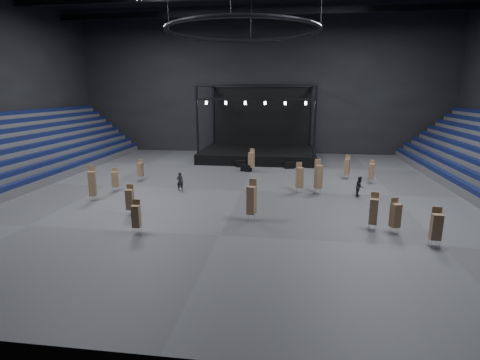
# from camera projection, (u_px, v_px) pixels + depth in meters

# --- Properties ---
(floor) EXTENTS (50.00, 50.00, 0.00)m
(floor) POSITION_uv_depth(u_px,v_px,m) (242.00, 190.00, 32.35)
(floor) COLOR #464648
(floor) RESTS_ON ground
(wall_back) EXTENTS (50.00, 0.20, 18.00)m
(wall_back) POSITION_uv_depth(u_px,v_px,m) (262.00, 86.00, 50.52)
(wall_back) COLOR black
(wall_back) RESTS_ON ground
(wall_front) EXTENTS (50.00, 0.20, 18.00)m
(wall_front) POSITION_uv_depth(u_px,v_px,m) (143.00, 67.00, 10.02)
(wall_front) COLOR black
(wall_front) RESTS_ON ground
(stage) EXTENTS (14.00, 10.00, 9.20)m
(stage) POSITION_uv_depth(u_px,v_px,m) (259.00, 147.00, 47.67)
(stage) COLOR black
(stage) RESTS_ON floor
(truss_ring) EXTENTS (12.30, 12.30, 5.15)m
(truss_ring) POSITION_uv_depth(u_px,v_px,m) (243.00, 31.00, 29.34)
(truss_ring) COLOR black
(truss_ring) RESTS_ON ceiling
(flight_case_left) EXTENTS (1.24, 0.79, 0.77)m
(flight_case_left) POSITION_uv_depth(u_px,v_px,m) (241.00, 164.00, 42.23)
(flight_case_left) COLOR black
(flight_case_left) RESTS_ON floor
(flight_case_mid) EXTENTS (1.22, 0.89, 0.73)m
(flight_case_mid) POSITION_uv_depth(u_px,v_px,m) (246.00, 168.00, 40.04)
(flight_case_mid) COLOR black
(flight_case_mid) RESTS_ON floor
(flight_case_right) EXTENTS (1.19, 0.82, 0.72)m
(flight_case_right) POSITION_uv_depth(u_px,v_px,m) (290.00, 165.00, 41.50)
(flight_case_right) COLOR black
(flight_case_right) RESTS_ON floor
(chair_stack_0) EXTENTS (0.58, 0.58, 2.02)m
(chair_stack_0) POSITION_uv_depth(u_px,v_px,m) (115.00, 179.00, 31.86)
(chair_stack_0) COLOR silver
(chair_stack_0) RESTS_ON floor
(chair_stack_1) EXTENTS (0.67, 0.67, 2.78)m
(chair_stack_1) POSITION_uv_depth(u_px,v_px,m) (252.00, 199.00, 24.56)
(chair_stack_1) COLOR silver
(chair_stack_1) RESTS_ON floor
(chair_stack_2) EXTENTS (0.62, 0.62, 2.81)m
(chair_stack_2) POSITION_uv_depth(u_px,v_px,m) (92.00, 183.00, 28.98)
(chair_stack_2) COLOR silver
(chair_stack_2) RESTS_ON floor
(chair_stack_3) EXTENTS (0.68, 0.68, 2.45)m
(chair_stack_3) POSITION_uv_depth(u_px,v_px,m) (251.00, 160.00, 39.70)
(chair_stack_3) COLOR silver
(chair_stack_3) RESTS_ON floor
(chair_stack_4) EXTENTS (0.68, 0.68, 2.57)m
(chair_stack_4) POSITION_uv_depth(u_px,v_px,m) (300.00, 177.00, 31.41)
(chair_stack_4) COLOR silver
(chair_stack_4) RESTS_ON floor
(chair_stack_5) EXTENTS (0.58, 0.58, 2.38)m
(chair_stack_5) POSITION_uv_depth(u_px,v_px,m) (374.00, 211.00, 22.88)
(chair_stack_5) COLOR silver
(chair_stack_5) RESTS_ON floor
(chair_stack_6) EXTENTS (0.56, 0.56, 2.17)m
(chair_stack_6) POSITION_uv_depth(u_px,v_px,m) (371.00, 171.00, 34.79)
(chair_stack_6) COLOR silver
(chair_stack_6) RESTS_ON floor
(chair_stack_7) EXTENTS (0.61, 0.61, 2.33)m
(chair_stack_7) POSITION_uv_depth(u_px,v_px,m) (347.00, 166.00, 36.47)
(chair_stack_7) COLOR silver
(chair_stack_7) RESTS_ON floor
(chair_stack_8) EXTENTS (0.51, 0.51, 2.14)m
(chair_stack_8) POSITION_uv_depth(u_px,v_px,m) (130.00, 199.00, 25.76)
(chair_stack_8) COLOR silver
(chair_stack_8) RESTS_ON floor
(chair_stack_9) EXTENTS (0.72, 0.72, 2.89)m
(chair_stack_9) POSITION_uv_depth(u_px,v_px,m) (318.00, 176.00, 31.10)
(chair_stack_9) COLOR silver
(chair_stack_9) RESTS_ON floor
(chair_stack_10) EXTENTS (0.57, 0.57, 2.24)m
(chair_stack_10) POSITION_uv_depth(u_px,v_px,m) (436.00, 226.00, 20.39)
(chair_stack_10) COLOR silver
(chair_stack_10) RESTS_ON floor
(chair_stack_11) EXTENTS (0.50, 0.50, 2.01)m
(chair_stack_11) POSITION_uv_depth(u_px,v_px,m) (140.00, 169.00, 35.84)
(chair_stack_11) COLOR silver
(chair_stack_11) RESTS_ON floor
(chair_stack_12) EXTENTS (0.65, 0.65, 2.19)m
(chair_stack_12) POSITION_uv_depth(u_px,v_px,m) (395.00, 215.00, 22.36)
(chair_stack_12) COLOR silver
(chair_stack_12) RESTS_ON floor
(chair_stack_13) EXTENTS (0.50, 0.50, 2.07)m
(chair_stack_13) POSITION_uv_depth(u_px,v_px,m) (136.00, 216.00, 22.41)
(chair_stack_13) COLOR silver
(chair_stack_13) RESTS_ON floor
(man_center) EXTENTS (0.63, 0.44, 1.64)m
(man_center) POSITION_uv_depth(u_px,v_px,m) (180.00, 182.00, 32.03)
(man_center) COLOR black
(man_center) RESTS_ON floor
(crew_member) EXTENTS (0.84, 0.95, 1.62)m
(crew_member) POSITION_uv_depth(u_px,v_px,m) (360.00, 186.00, 30.45)
(crew_member) COLOR black
(crew_member) RESTS_ON floor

